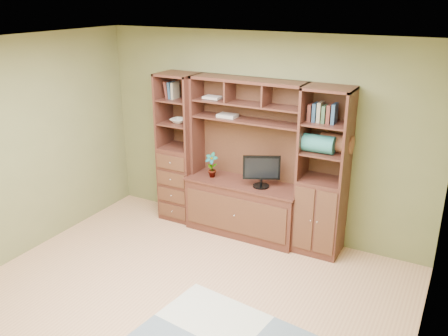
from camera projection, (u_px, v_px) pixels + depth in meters
The scene contains 10 objects.
room at pixel (173, 189), 4.44m from camera, with size 4.60×4.10×2.64m.
center_hutch at pixel (244, 161), 6.01m from camera, with size 1.54×0.53×2.05m, color #482219.
left_tower at pixel (180, 148), 6.49m from camera, with size 0.50×0.45×2.05m, color #482219.
right_tower at pixel (323, 173), 5.59m from camera, with size 0.55×0.45×2.05m, color #482219.
monitor at pixel (262, 166), 5.87m from camera, with size 0.47×0.21×0.57m, color black.
orchid at pixel (212, 165), 6.23m from camera, with size 0.18×0.12×0.34m, color #9E4335.
magazines at pixel (228, 116), 6.03m from camera, with size 0.24×0.18×0.04m, color #B0A195.
bowl at pixel (179, 121), 6.35m from camera, with size 0.22×0.22×0.05m, color white.
blanket_teal at pixel (319, 144), 5.45m from camera, with size 0.36×0.21×0.21m, color #2B726B.
blanket_red at pixel (337, 143), 5.48m from camera, with size 0.37×0.21×0.21m, color brown.
Camera 1 is at (2.36, -3.38, 3.03)m, focal length 38.00 mm.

